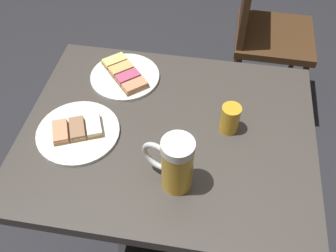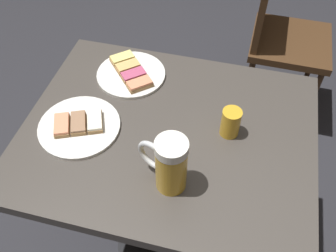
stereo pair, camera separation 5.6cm
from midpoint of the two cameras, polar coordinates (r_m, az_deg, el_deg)
ground_plane at (r=1.73m, az=0.98°, el=-17.34°), size 6.00×6.00×0.00m
cafe_table at (r=1.20m, az=1.36°, el=-5.99°), size 0.67×0.83×0.77m
plate_near at (r=1.08m, az=-11.95°, el=0.02°), size 0.23×0.23×0.03m
plate_far at (r=1.22m, az=-4.33°, el=8.00°), size 0.22×0.22×0.03m
beer_mug at (r=0.89m, az=2.04°, el=-5.85°), size 0.08×0.13×0.16m
beer_glass_small at (r=1.04m, az=11.05°, el=0.47°), size 0.05×0.05×0.09m
cafe_chair at (r=1.95m, az=17.50°, el=13.68°), size 0.39×0.39×0.88m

